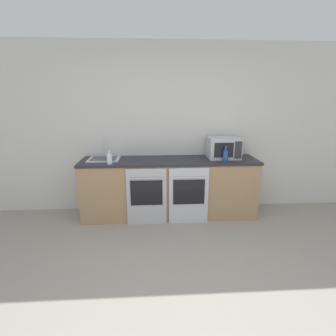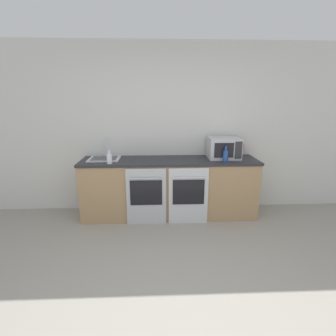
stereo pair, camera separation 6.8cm
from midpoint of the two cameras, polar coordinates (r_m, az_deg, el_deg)
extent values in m
plane|color=gray|center=(2.55, 3.70, -29.29)|extent=(16.00, 16.00, 0.00)
cube|color=silver|center=(4.17, 0.59, 8.43)|extent=(10.00, 0.06, 2.60)
cube|color=tan|center=(4.05, 0.80, -4.52)|extent=(2.61, 0.59, 0.85)
cube|color=#28282D|center=(3.93, 0.83, 1.60)|extent=(2.64, 0.62, 0.04)
cube|color=#B7BABF|center=(3.76, -4.23, -6.28)|extent=(0.56, 0.03, 0.83)
cube|color=black|center=(3.72, -4.26, -5.42)|extent=(0.45, 0.01, 0.37)
cylinder|color=#B7BABF|center=(3.63, -4.34, -2.30)|extent=(0.46, 0.02, 0.02)
cube|color=silver|center=(3.79, 4.96, -6.13)|extent=(0.56, 0.03, 0.83)
cube|color=black|center=(3.75, 5.02, -5.27)|extent=(0.45, 0.01, 0.37)
cylinder|color=silver|center=(3.65, 5.14, -2.18)|extent=(0.46, 0.02, 0.02)
cube|color=#B7BABF|center=(4.07, 12.50, 4.30)|extent=(0.47, 0.37, 0.32)
cube|color=black|center=(3.88, 12.60, 3.78)|extent=(0.28, 0.01, 0.21)
cube|color=#2D2D33|center=(3.94, 15.57, 3.75)|extent=(0.10, 0.01, 0.25)
cylinder|color=maroon|center=(4.32, 16.08, 3.83)|extent=(0.07, 0.07, 0.19)
cylinder|color=maroon|center=(4.29, 16.21, 5.60)|extent=(0.03, 0.03, 0.08)
cylinder|color=silver|center=(3.73, -12.12, 1.95)|extent=(0.08, 0.08, 0.14)
cylinder|color=silver|center=(3.71, -12.20, 3.39)|extent=(0.03, 0.03, 0.05)
cylinder|color=#234793|center=(3.85, 12.87, 2.53)|extent=(0.07, 0.07, 0.17)
cylinder|color=#234793|center=(3.83, 12.97, 4.21)|extent=(0.03, 0.03, 0.06)
cube|color=silver|center=(4.03, -13.23, 1.95)|extent=(0.46, 0.39, 0.01)
cube|color=#4C4F54|center=(4.03, -13.24, 2.10)|extent=(0.36, 0.28, 0.01)
cylinder|color=silver|center=(4.15, -12.98, 4.55)|extent=(0.02, 0.02, 0.30)
camera|label=1|loc=(0.03, -89.51, 0.13)|focal=28.00mm
camera|label=2|loc=(0.03, 90.49, -0.13)|focal=28.00mm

